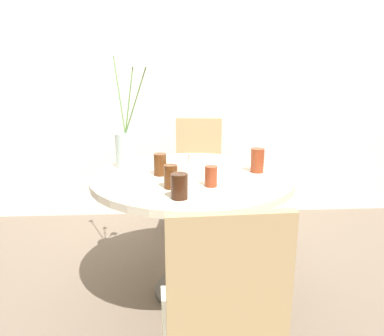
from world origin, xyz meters
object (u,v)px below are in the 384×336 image
Objects in this scene: flower_vase at (127,141)px; side_plate at (185,165)px; drink_glass_0 at (211,176)px; drink_glass_2 at (257,160)px; drink_glass_3 at (160,165)px; drink_glass_4 at (171,177)px; drink_glass_1 at (179,186)px; chair_far_back at (222,313)px; birthday_cake at (189,169)px; chair_left_flank at (198,168)px.

side_plate is (0.35, 0.00, -0.16)m from flower_vase.
drink_glass_2 reaches higher than drink_glass_0.
drink_glass_0 is at bearing -40.31° from drink_glass_3.
flower_vase is 5.84× the size of drink_glass_4.
drink_glass_1 is 0.41m from drink_glass_3.
drink_glass_3 is at bearing 103.30° from drink_glass_4.
drink_glass_2 is 1.13× the size of drink_glass_3.
flower_vase reaches higher than chair_far_back.
birthday_cake is 0.23m from drink_glass_4.
drink_glass_2 reaches higher than drink_glass_4.
drink_glass_3 is at bearing -44.68° from flower_vase.
drink_glass_1 is 0.96× the size of drink_glass_3.
drink_glass_0 is (-0.02, -1.16, 0.27)m from chair_left_flank.
flower_vase is 0.78m from drink_glass_2.
drink_glass_2 is at bearing -12.40° from flower_vase.
side_plate is at bearing 157.39° from drink_glass_2.
flower_vase is 0.67m from drink_glass_1.
flower_vase is at bearing 116.33° from drink_glass_1.
birthday_cake is 0.24m from side_plate.
chair_left_flank is 1.00× the size of chair_far_back.
drink_glass_0 is 0.21m from drink_glass_4.
side_plate is 0.44m from drink_glass_0.
chair_left_flank reaches higher than drink_glass_1.
drink_glass_4 reaches higher than drink_glass_1.
chair_far_back is 1.08m from drink_glass_2.
drink_glass_1 is 0.85× the size of drink_glass_2.
chair_left_flank is 7.83× the size of drink_glass_4.
drink_glass_4 is (-0.23, -1.18, 0.27)m from chair_left_flank.
drink_glass_2 is (0.76, -0.17, -0.09)m from flower_vase.
side_plate is 0.61m from drink_glass_1.
chair_left_flank reaches higher than drink_glass_4.
side_plate is 1.49× the size of drink_glass_4.
birthday_cake is 0.37m from drink_glass_1.
drink_glass_4 is at bearing -174.44° from drink_glass_0.
chair_far_back reaches higher than birthday_cake.
chair_left_flank is 7.94× the size of drink_glass_1.
drink_glass_4 is (0.26, -0.44, -0.10)m from flower_vase.
birthday_cake reaches higher than drink_glass_1.
drink_glass_2 reaches higher than drink_glass_3.
drink_glass_3 reaches higher than drink_glass_1.
flower_vase reaches higher than chair_left_flank.
drink_glass_4 is at bearing 103.82° from drink_glass_1.
birthday_cake is (-0.06, 0.92, 0.25)m from chair_far_back.
drink_glass_4 is (-0.09, -0.44, 0.05)m from side_plate.
drink_glass_2 is at bearing 40.43° from drink_glass_0.
drink_glass_2 is at bearing 9.41° from birthday_cake.
drink_glass_1 is at bearing -94.91° from side_plate.
flower_vase is at bearing 137.72° from drink_glass_0.
drink_glass_4 is (0.06, -0.24, -0.00)m from drink_glass_3.
drink_glass_3 is (-0.16, 0.04, 0.02)m from birthday_cake.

